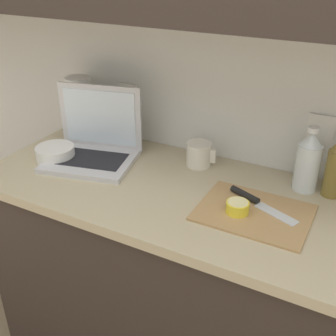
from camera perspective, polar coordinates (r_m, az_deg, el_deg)
counter_unit at (r=1.65m, az=10.38°, el=-18.33°), size 1.96×0.61×0.89m
laptop at (r=1.66m, az=-9.94°, el=3.36°), size 0.38×0.33×0.27m
cutting_board at (r=1.35m, az=11.55°, el=-5.93°), size 0.34×0.26×0.01m
knife at (r=1.39m, az=11.27°, el=-4.12°), size 0.25×0.12×0.02m
lemon_half_cut at (r=1.32m, az=9.39°, el=-5.24°), size 0.07×0.07×0.04m
bottle_green_soda at (r=1.47m, az=21.74°, el=0.01°), size 0.06×0.06×0.22m
bottle_oil_tall at (r=1.48m, az=18.45°, el=0.81°), size 0.08×0.08×0.23m
measuring_cup at (r=1.59m, az=4.23°, el=1.87°), size 0.12×0.10×0.09m
bowl_white at (r=1.69m, az=-15.01°, el=1.90°), size 0.15×0.15×0.06m
paper_towel_roll at (r=1.86m, az=-11.79°, el=8.07°), size 0.11×0.11×0.26m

